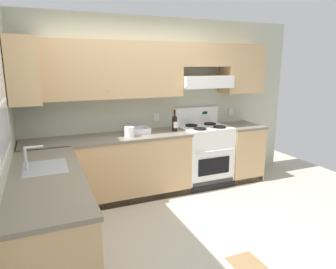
{
  "coord_description": "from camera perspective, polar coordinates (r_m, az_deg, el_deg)",
  "views": [
    {
      "loc": [
        -1.25,
        -2.78,
        1.87
      ],
      "look_at": [
        0.23,
        0.7,
        1.0
      ],
      "focal_mm": 32.58,
      "sensor_mm": 36.0,
      "label": 1
    }
  ],
  "objects": [
    {
      "name": "floor_accent_tile",
      "position": [
        3.28,
        14.35,
        -22.24
      ],
      "size": [
        0.3,
        0.3,
        0.01
      ],
      "primitive_type": "cube",
      "color": "olive",
      "rests_on": "ground_plane"
    },
    {
      "name": "paper_towel_roll",
      "position": [
        4.17,
        -7.24,
        0.53
      ],
      "size": [
        0.13,
        0.13,
        0.14
      ],
      "color": "white",
      "rests_on": "counter_back_run"
    },
    {
      "name": "bowl",
      "position": [
        4.39,
        -5.7,
        0.61
      ],
      "size": [
        0.32,
        0.27,
        0.08
      ],
      "color": "silver",
      "rests_on": "counter_back_run"
    },
    {
      "name": "counter_back_run",
      "position": [
        4.45,
        -5.13,
        -5.68
      ],
      "size": [
        3.6,
        0.65,
        0.91
      ],
      "color": "tan",
      "rests_on": "ground_plane"
    },
    {
      "name": "stove",
      "position": [
        4.87,
        6.81,
        -3.75
      ],
      "size": [
        0.76,
        0.62,
        1.2
      ],
      "color": "white",
      "rests_on": "ground_plane"
    },
    {
      "name": "wine_bottle",
      "position": [
        4.47,
        1.24,
        2.3
      ],
      "size": [
        0.07,
        0.08,
        0.34
      ],
      "color": "black",
      "rests_on": "counter_back_run"
    },
    {
      "name": "ground_plane",
      "position": [
        3.57,
        1.01,
        -18.59
      ],
      "size": [
        7.04,
        7.04,
        0.0
      ],
      "primitive_type": "plane",
      "color": "#B2AA99"
    },
    {
      "name": "counter_left_run",
      "position": [
        3.12,
        -21.08,
        -14.88
      ],
      "size": [
        0.63,
        1.91,
        1.13
      ],
      "color": "tan",
      "rests_on": "ground_plane"
    },
    {
      "name": "wall_back",
      "position": [
        4.63,
        -2.2,
        8.1
      ],
      "size": [
        4.68,
        0.57,
        2.55
      ],
      "color": "#B7BAA3",
      "rests_on": "ground_plane"
    }
  ]
}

